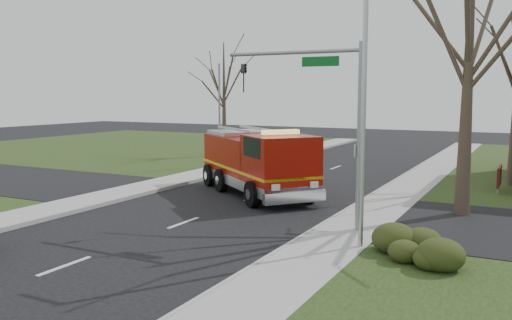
% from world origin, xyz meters
% --- Properties ---
extents(ground, '(120.00, 120.00, 0.00)m').
position_xyz_m(ground, '(0.00, 0.00, 0.00)').
color(ground, black).
rests_on(ground, ground).
extents(sidewalk_right, '(2.40, 80.00, 0.15)m').
position_xyz_m(sidewalk_right, '(6.20, 0.00, 0.07)').
color(sidewalk_right, '#979892').
rests_on(sidewalk_right, ground).
extents(sidewalk_left, '(2.40, 80.00, 0.15)m').
position_xyz_m(sidewalk_left, '(-6.20, 0.00, 0.07)').
color(sidewalk_left, '#979892').
rests_on(sidewalk_left, ground).
extents(health_center_sign, '(0.12, 2.00, 1.40)m').
position_xyz_m(health_center_sign, '(10.50, 12.50, 0.88)').
color(health_center_sign, '#4F1213').
rests_on(health_center_sign, ground).
extents(hedge_corner, '(2.80, 2.00, 0.90)m').
position_xyz_m(hedge_corner, '(9.00, -1.00, 0.58)').
color(hedge_corner, '#2C3613').
rests_on(hedge_corner, lawn_right).
extents(bare_tree_near, '(6.00, 6.00, 12.00)m').
position_xyz_m(bare_tree_near, '(9.50, 6.00, 7.41)').
color(bare_tree_near, '#32271D').
rests_on(bare_tree_near, ground).
extents(bare_tree_left, '(4.50, 4.50, 9.00)m').
position_xyz_m(bare_tree_left, '(-10.00, 20.00, 5.56)').
color(bare_tree_left, '#32271D').
rests_on(bare_tree_left, ground).
extents(traffic_signal_mast, '(5.29, 0.18, 6.80)m').
position_xyz_m(traffic_signal_mast, '(5.21, 1.50, 4.71)').
color(traffic_signal_mast, gray).
rests_on(traffic_signal_mast, ground).
extents(streetlight_pole, '(1.48, 0.16, 8.40)m').
position_xyz_m(streetlight_pole, '(7.14, -0.50, 4.55)').
color(streetlight_pole, '#B7BABF').
rests_on(streetlight_pole, ground).
extents(utility_pole_far, '(0.14, 0.14, 7.00)m').
position_xyz_m(utility_pole_far, '(-6.80, 14.00, 3.50)').
color(utility_pole_far, gray).
rests_on(utility_pole_far, ground).
extents(fire_engine, '(8.31, 7.59, 3.40)m').
position_xyz_m(fire_engine, '(-0.20, 6.70, 1.54)').
color(fire_engine, '#920F06').
rests_on(fire_engine, ground).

